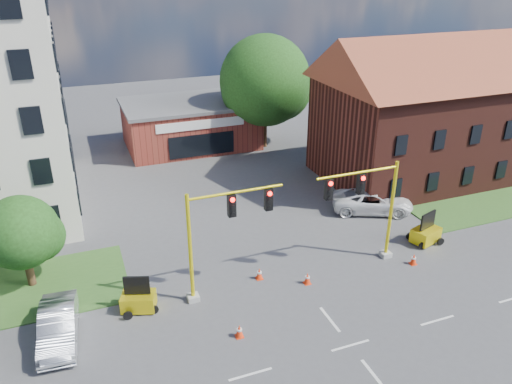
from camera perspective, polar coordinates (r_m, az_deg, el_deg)
ground at (r=24.82m, az=10.74°, el=-16.85°), size 120.00×120.00×0.00m
grass_verge_ne at (r=40.96m, az=26.09°, el=-1.24°), size 14.00×4.00×0.08m
brick_shop at (r=48.66m, az=-7.52°, el=7.79°), size 12.40×8.40×4.30m
townhouse_row at (r=43.70m, az=21.08°, el=9.51°), size 21.00×11.00×11.50m
tree_large at (r=47.03m, az=1.49°, el=12.34°), size 8.76×8.35×10.53m
tree_nw_front at (r=29.23m, az=-24.84°, el=-4.32°), size 4.17×3.97×5.34m
signal_mast_west at (r=25.48m, az=-4.04°, el=-4.35°), size 5.30×0.60×6.20m
signal_mast_east at (r=28.88m, az=12.69°, el=-1.22°), size 5.30×0.60×6.20m
trailer_west at (r=26.78m, az=-13.29°, el=-11.90°), size 1.96×1.61×1.92m
trailer_east at (r=33.51m, az=18.83°, el=-4.51°), size 2.06×1.68×2.03m
cone_a at (r=24.66m, az=-1.92°, el=-15.60°), size 0.40×0.40×0.70m
cone_b at (r=28.46m, az=0.38°, el=-9.32°), size 0.40×0.40×0.70m
cone_c at (r=28.23m, az=5.89°, el=-9.79°), size 0.40×0.40×0.70m
cone_d at (r=31.14m, az=17.57°, el=-7.33°), size 0.40×0.40×0.70m
pickup_white at (r=36.48m, az=13.16°, el=-1.02°), size 6.24×4.72×1.57m
sedan_silver_front at (r=25.99m, az=-21.67°, el=-14.01°), size 1.98×4.82×1.55m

